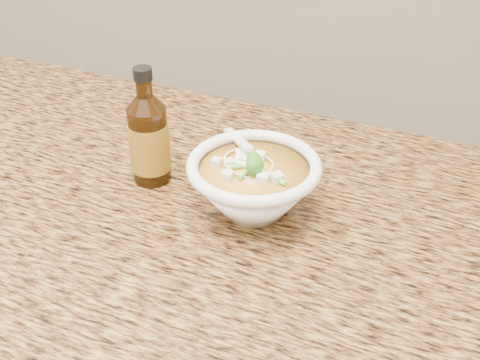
% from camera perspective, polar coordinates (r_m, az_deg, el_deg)
% --- Properties ---
extents(counter_slab, '(4.00, 0.68, 0.04)m').
position_cam_1_polar(counter_slab, '(0.94, -12.27, -0.38)').
color(counter_slab, olive).
rests_on(counter_slab, cabinet).
extents(soup_bowl, '(0.18, 0.18, 0.10)m').
position_cam_1_polar(soup_bowl, '(0.80, 1.30, -0.55)').
color(soup_bowl, white).
rests_on(soup_bowl, counter_slab).
extents(hot_sauce_bottle, '(0.07, 0.07, 0.18)m').
position_cam_1_polar(hot_sauce_bottle, '(0.87, -8.63, 3.81)').
color(hot_sauce_bottle, '#391F07').
rests_on(hot_sauce_bottle, counter_slab).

